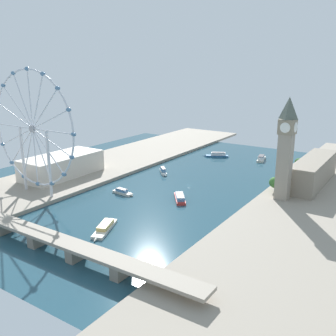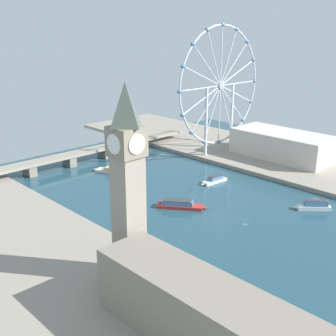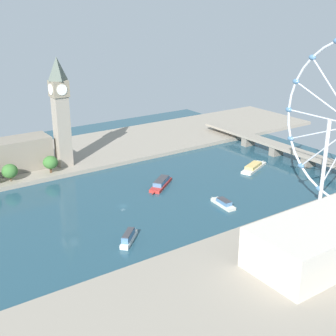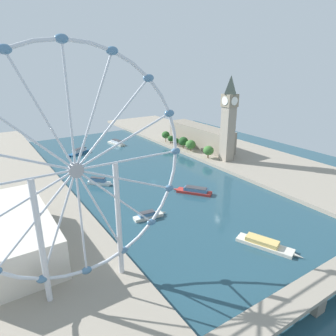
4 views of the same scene
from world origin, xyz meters
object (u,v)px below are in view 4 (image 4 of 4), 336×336
object	(u,v)px
clock_tower	(229,118)
tour_boat_2	(99,182)
tour_boat_3	(265,244)
tour_boat_4	(79,151)
ferris_wheel	(76,173)
tour_boat_1	(148,215)
river_bridge	(333,278)
parliament_block	(200,136)
tour_boat_5	(116,143)
tour_boat_0	(194,191)
riverside_hall	(12,233)

from	to	relation	value
clock_tower	tour_boat_2	distance (m)	134.24
tour_boat_3	tour_boat_4	bearing A→B (deg)	164.87
ferris_wheel	tour_boat_1	xyz separation A→B (m)	(-55.55, -43.18, -54.67)
river_bridge	tour_boat_1	xyz separation A→B (m)	(35.05, -102.72, -5.37)
clock_tower	parliament_block	xyz separation A→B (m)	(-10.72, -54.43, -30.58)
tour_boat_2	tour_boat_4	bearing A→B (deg)	128.03
clock_tower	tour_boat_3	xyz separation A→B (m)	(82.63, 118.73, -43.54)
tour_boat_5	tour_boat_0	bearing A→B (deg)	164.91
ferris_wheel	riverside_hall	world-z (taller)	ferris_wheel
tour_boat_0	tour_boat_1	xyz separation A→B (m)	(48.98, 14.32, -0.31)
clock_tower	riverside_hall	world-z (taller)	clock_tower
riverside_hall	tour_boat_4	size ratio (longest dim) A/B	2.69
clock_tower	tour_boat_1	distance (m)	139.21
ferris_wheel	tour_boat_5	bearing A→B (deg)	-116.88
riverside_hall	tour_boat_1	distance (m)	79.50
parliament_block	tour_boat_2	distance (m)	142.71
ferris_wheel	tour_boat_3	distance (m)	109.84
tour_boat_1	tour_boat_5	bearing A→B (deg)	77.48
tour_boat_0	parliament_block	bearing A→B (deg)	-77.66
tour_boat_5	tour_boat_4	bearing A→B (deg)	92.15
tour_boat_5	riverside_hall	bearing A→B (deg)	130.12
tour_boat_1	clock_tower	bearing A→B (deg)	29.92
tour_boat_0	tour_boat_2	size ratio (longest dim) A/B	1.50
ferris_wheel	tour_boat_3	size ratio (longest dim) A/B	2.93
parliament_block	river_bridge	distance (m)	233.16
river_bridge	tour_boat_0	distance (m)	117.98
ferris_wheel	tour_boat_5	distance (m)	255.72
riverside_hall	river_bridge	distance (m)	155.91
tour_boat_2	river_bridge	bearing A→B (deg)	-30.58
riverside_hall	tour_boat_3	distance (m)	134.68
clock_tower	tour_boat_4	distance (m)	164.34
river_bridge	ferris_wheel	bearing A→B (deg)	-33.31
clock_tower	river_bridge	xyz separation A→B (m)	(85.08, 158.01, -38.13)
tour_boat_0	tour_boat_3	world-z (taller)	tour_boat_0
clock_tower	tour_boat_2	bearing A→B (deg)	-7.28
river_bridge	tour_boat_5	size ratio (longest dim) A/B	6.70
tour_boat_1	tour_boat_2	world-z (taller)	tour_boat_2
clock_tower	river_bridge	world-z (taller)	clock_tower
ferris_wheel	tour_boat_5	xyz separation A→B (m)	(-113.01, -222.92, -54.11)
riverside_hall	tour_boat_2	bearing A→B (deg)	-137.03
tour_boat_1	parliament_block	bearing A→B (deg)	45.19
ferris_wheel	riverside_hall	bearing A→B (deg)	-63.89
riverside_hall	river_bridge	xyz separation A→B (m)	(-113.66, 106.56, -5.93)
tour_boat_5	parliament_block	bearing A→B (deg)	-145.81
river_bridge	tour_boat_2	bearing A→B (deg)	-76.71
riverside_hall	tour_boat_3	world-z (taller)	riverside_hall
river_bridge	tour_boat_0	world-z (taller)	river_bridge
tour_boat_0	ferris_wheel	bearing A→B (deg)	81.80
clock_tower	ferris_wheel	distance (m)	201.71
ferris_wheel	tour_boat_2	xyz separation A→B (m)	(-49.47, -114.59, -53.96)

